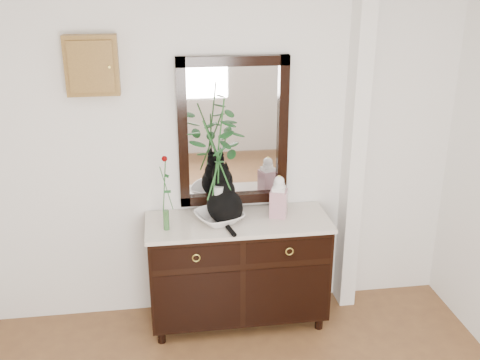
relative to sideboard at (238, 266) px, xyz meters
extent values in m
cube|color=white|center=(-0.10, 0.25, 0.88)|extent=(3.60, 0.04, 2.70)
cube|color=white|center=(0.90, 0.17, 0.88)|extent=(0.12, 0.20, 2.70)
cube|color=black|center=(0.00, 0.00, -0.01)|extent=(1.30, 0.50, 0.82)
cube|color=beige|center=(0.00, 0.00, 0.36)|extent=(1.33, 0.52, 0.03)
cube|color=black|center=(0.00, 0.24, 0.97)|extent=(0.80, 0.06, 1.10)
cube|color=white|center=(0.00, 0.25, 0.97)|extent=(0.66, 0.01, 0.96)
cube|color=brown|center=(-0.95, 0.21, 1.48)|extent=(0.35, 0.10, 0.40)
imported|color=white|center=(-0.14, -0.01, 0.42)|extent=(0.43, 0.43, 0.08)
camera|label=1|loc=(-0.52, -3.64, 2.09)|focal=42.00mm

